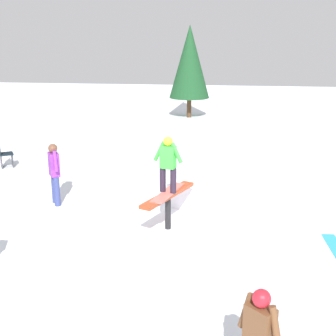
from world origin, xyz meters
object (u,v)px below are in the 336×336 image
rail_feature (168,199)px  pine_tree_near (190,62)px  main_rider_on_rail (168,166)px  folding_chair (5,155)px  bystander_purple (54,171)px

rail_feature → pine_tree_near: (-14.65, -0.66, 2.18)m
rail_feature → main_rider_on_rail: main_rider_on_rail is taller
folding_chair → pine_tree_near: pine_tree_near is taller
rail_feature → pine_tree_near: bearing=-153.6°
bystander_purple → folding_chair: 4.35m
bystander_purple → pine_tree_near: pine_tree_near is taller
bystander_purple → folding_chair: bystander_purple is taller
rail_feature → pine_tree_near: size_ratio=0.40×
main_rider_on_rail → bystander_purple: 3.44m
main_rider_on_rail → bystander_purple: (-1.24, -3.15, -0.60)m
rail_feature → main_rider_on_rail: size_ratio=1.31×
main_rider_on_rail → bystander_purple: main_rider_on_rail is taller
bystander_purple → pine_tree_near: size_ratio=0.35×
bystander_purple → pine_tree_near: 13.78m
bystander_purple → rail_feature: bearing=36.3°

